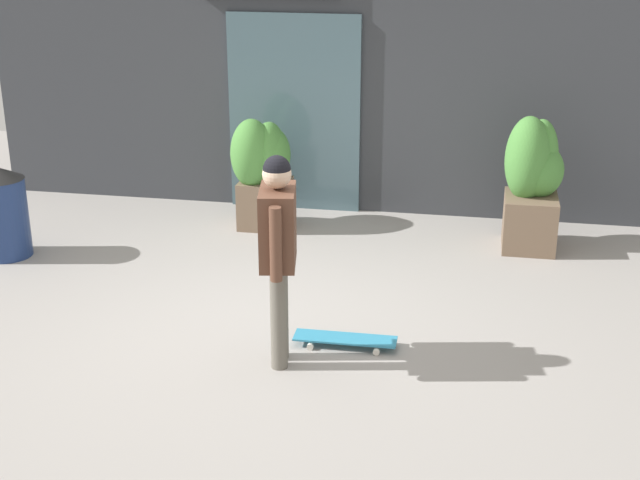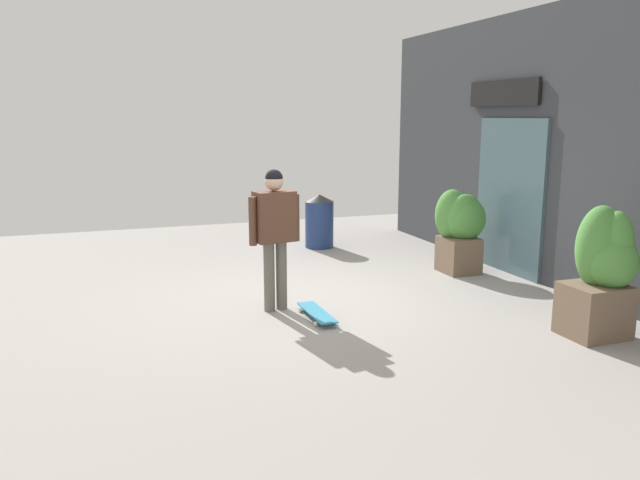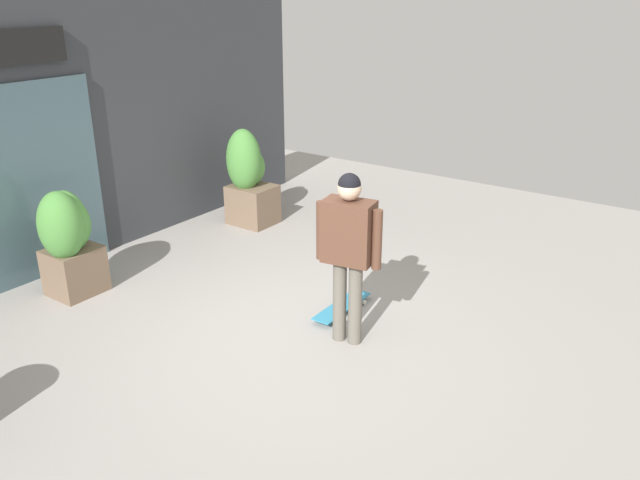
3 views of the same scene
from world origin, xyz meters
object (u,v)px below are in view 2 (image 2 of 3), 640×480
at_px(skateboard, 317,313).
at_px(trash_bin, 319,221).
at_px(skateboarder, 275,225).
at_px(planter_box_left, 604,269).
at_px(planter_box_right, 460,226).

height_order(skateboard, trash_bin, trash_bin).
relative_size(skateboarder, planter_box_left, 1.22).
xyz_separation_m(planter_box_right, trash_bin, (-2.37, -1.35, -0.23)).
height_order(skateboarder, trash_bin, skateboarder).
bearing_deg(planter_box_right, skateboard, -63.73).
distance_m(planter_box_left, planter_box_right, 2.86).
distance_m(skateboarder, planter_box_left, 3.59).
bearing_deg(planter_box_left, planter_box_right, 178.39).
distance_m(skateboard, trash_bin, 3.96).
distance_m(skateboard, planter_box_right, 3.08).
relative_size(planter_box_left, planter_box_right, 1.12).
xyz_separation_m(planter_box_left, trash_bin, (-5.23, -1.27, -0.25)).
relative_size(planter_box_right, trash_bin, 1.31).
bearing_deg(trash_bin, skateboarder, -27.73).
bearing_deg(trash_bin, skateboard, -19.98).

